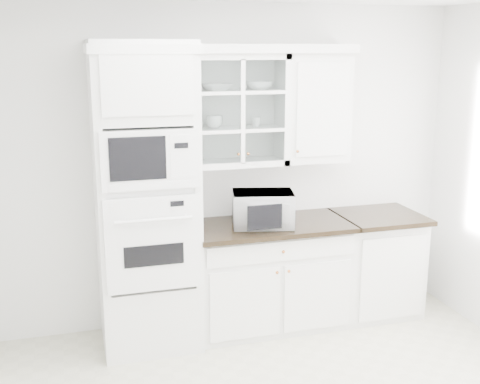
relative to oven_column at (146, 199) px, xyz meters
name	(u,v)px	position (x,y,z in m)	size (l,w,h in m)	color
room_shell	(282,139)	(0.75, -0.99, 0.58)	(4.00, 3.50, 2.70)	white
oven_column	(146,199)	(0.00, 0.00, 0.00)	(0.76, 0.68, 2.40)	white
base_cabinet_run	(270,274)	(1.03, 0.03, -0.74)	(1.32, 0.67, 0.92)	white
extra_base_cabinet	(375,262)	(2.03, 0.03, -0.74)	(0.72, 0.67, 0.92)	white
upper_cabinet_glass	(237,110)	(0.78, 0.17, 0.65)	(0.80, 0.33, 0.90)	white
upper_cabinet_solid	(314,108)	(1.46, 0.17, 0.65)	(0.55, 0.33, 0.90)	white
crown_molding	(225,49)	(0.68, 0.14, 1.14)	(2.14, 0.38, 0.07)	white
countertop_microwave	(263,208)	(0.94, -0.02, -0.14)	(0.49, 0.41, 0.28)	white
bowl_a	(216,87)	(0.60, 0.15, 0.84)	(0.24, 0.24, 0.06)	white
bowl_b	(260,85)	(0.97, 0.16, 0.84)	(0.22, 0.22, 0.07)	white
cup_a	(215,122)	(0.59, 0.16, 0.56)	(0.13, 0.13, 0.10)	white
cup_b	(256,122)	(0.94, 0.18, 0.55)	(0.09, 0.09, 0.08)	white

